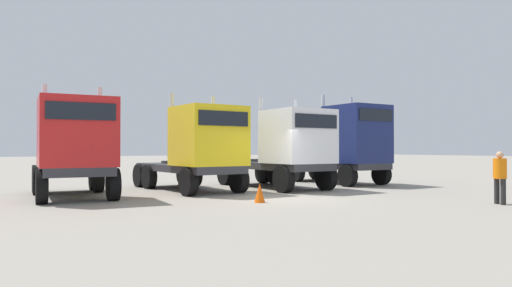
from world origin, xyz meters
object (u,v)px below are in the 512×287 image
traffic_cone_near (260,193)px  semi_truck_navy (348,144)px  semi_truck_yellow (200,148)px  semi_truck_white (288,148)px  visitor_in_hivis (500,174)px  semi_truck_red (75,146)px

traffic_cone_near → semi_truck_navy: bearing=28.8°
semi_truck_yellow → semi_truck_navy: 8.00m
semi_truck_white → traffic_cone_near: bearing=-46.5°
semi_truck_white → visitor_in_hivis: bearing=17.2°
semi_truck_navy → semi_truck_white: bearing=-79.7°
semi_truck_white → semi_truck_navy: size_ratio=0.99×
semi_truck_red → semi_truck_yellow: 4.80m
visitor_in_hivis → traffic_cone_near: 7.62m
semi_truck_red → semi_truck_navy: semi_truck_navy is taller
semi_truck_navy → semi_truck_red: bearing=-90.0°
semi_truck_yellow → traffic_cone_near: bearing=-0.9°
semi_truck_red → semi_truck_navy: bearing=94.8°
semi_truck_red → traffic_cone_near: semi_truck_red is taller
semi_truck_red → traffic_cone_near: 6.71m
semi_truck_yellow → semi_truck_navy: size_ratio=1.02×
semi_truck_navy → visitor_in_hivis: bearing=-11.0°
semi_truck_yellow → semi_truck_navy: bearing=87.1°
semi_truck_white → traffic_cone_near: size_ratio=9.81×
visitor_in_hivis → semi_truck_yellow: bearing=-34.3°
visitor_in_hivis → semi_truck_red: bearing=-18.2°
semi_truck_white → visitor_in_hivis: (2.55, -7.93, -0.82)m
traffic_cone_near → visitor_in_hivis: bearing=-35.3°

